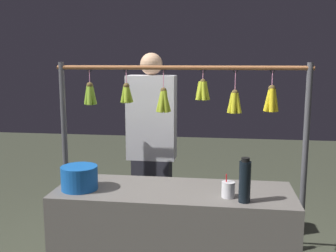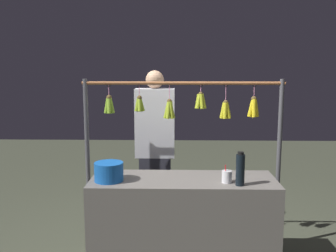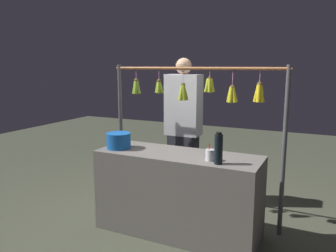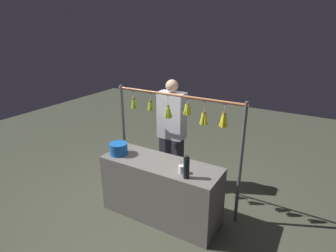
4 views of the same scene
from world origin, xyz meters
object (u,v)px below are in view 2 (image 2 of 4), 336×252
drink_cup (227,177)px  water_bottle (240,169)px  blue_bucket (109,172)px  vendor_person (155,153)px

drink_cup → water_bottle: bearing=143.6°
blue_bucket → vendor_person: bearing=-111.4°
water_bottle → drink_cup: water_bottle is taller
vendor_person → water_bottle: bearing=127.6°
water_bottle → blue_bucket: 1.10m
water_bottle → blue_bucket: water_bottle is taller
water_bottle → vendor_person: vendor_person is taller
water_bottle → drink_cup: 0.15m
water_bottle → drink_cup: (0.10, -0.07, -0.08)m
blue_bucket → drink_cup: (-1.00, 0.03, -0.03)m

